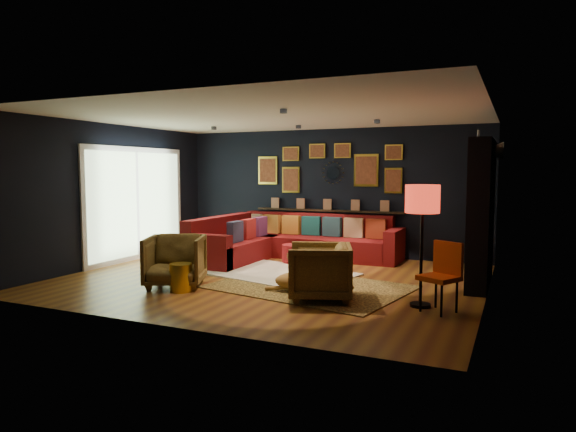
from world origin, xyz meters
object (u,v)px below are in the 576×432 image
at_px(armchair_right, 320,269).
at_px(floor_lamp, 422,205).
at_px(orange_chair, 443,271).
at_px(dog, 307,278).
at_px(sectional, 283,243).
at_px(armchair_left, 175,259).
at_px(pouf, 295,253).
at_px(gold_stool, 181,277).
at_px(coffee_table, 306,260).

distance_m(armchair_right, floor_lamp, 1.59).
distance_m(orange_chair, dog, 1.92).
height_order(sectional, armchair_left, sectional).
bearing_deg(armchair_left, pouf, 46.09).
bearing_deg(pouf, armchair_right, -59.65).
xyz_separation_m(pouf, orange_chair, (2.97, -2.28, 0.31)).
relative_size(gold_stool, floor_lamp, 0.26).
xyz_separation_m(sectional, dog, (1.51, -2.44, -0.11)).
bearing_deg(armchair_left, gold_stool, -64.55).
height_order(armchair_left, orange_chair, orange_chair).
bearing_deg(pouf, coffee_table, -60.08).
bearing_deg(armchair_left, dog, -11.81).
bearing_deg(orange_chair, gold_stool, -144.56).
distance_m(sectional, orange_chair, 4.31).
bearing_deg(sectional, gold_stool, -93.48).
xyz_separation_m(pouf, gold_stool, (-0.62, -2.74, 0.01)).
height_order(coffee_table, orange_chair, orange_chair).
relative_size(pouf, dog, 0.39).
xyz_separation_m(armchair_right, dog, (-0.30, 0.29, -0.20)).
xyz_separation_m(coffee_table, floor_lamp, (1.95, -0.88, 0.98)).
xyz_separation_m(armchair_left, floor_lamp, (3.57, 0.35, 0.89)).
height_order(armchair_right, floor_lamp, floor_lamp).
bearing_deg(gold_stool, orange_chair, 7.27).
xyz_separation_m(sectional, armchair_right, (1.81, -2.73, 0.10)).
xyz_separation_m(pouf, armchair_left, (-0.88, -2.51, 0.23)).
relative_size(armchair_left, floor_lamp, 0.54).
bearing_deg(coffee_table, gold_stool, -133.21).
distance_m(gold_stool, floor_lamp, 3.53).
bearing_deg(pouf, dog, -62.37).
relative_size(armchair_right, orange_chair, 0.97).
bearing_deg(armchair_right, gold_stool, -99.69).
distance_m(coffee_table, pouf, 1.49).
bearing_deg(gold_stool, pouf, 77.31).
relative_size(orange_chair, dog, 0.68).
distance_m(coffee_table, gold_stool, 1.99).
relative_size(armchair_left, orange_chair, 0.99).
xyz_separation_m(sectional, floor_lamp, (3.11, -2.54, 0.99)).
distance_m(floor_lamp, dog, 1.95).
xyz_separation_m(sectional, gold_stool, (-0.19, -3.11, -0.12)).
height_order(sectional, pouf, sectional).
relative_size(sectional, coffee_table, 3.84).
height_order(sectional, dog, sectional).
bearing_deg(floor_lamp, sectional, 140.82).
distance_m(pouf, armchair_left, 2.67).
xyz_separation_m(coffee_table, pouf, (-0.74, 1.29, -0.13)).
distance_m(armchair_left, dog, 2.02).
distance_m(pouf, gold_stool, 2.80).
relative_size(armchair_left, dog, 0.67).
bearing_deg(orange_chair, dog, -158.15).
relative_size(armchair_left, armchair_right, 1.01).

